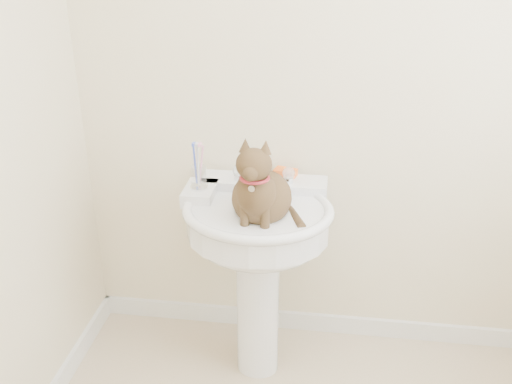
% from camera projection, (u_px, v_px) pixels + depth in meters
% --- Properties ---
extents(wall_back, '(2.20, 0.00, 2.50)m').
position_uv_depth(wall_back, '(345.00, 70.00, 2.20)').
color(wall_back, beige).
rests_on(wall_back, ground).
extents(baseboard_back, '(2.20, 0.02, 0.09)m').
position_uv_depth(baseboard_back, '(329.00, 323.00, 2.70)').
color(baseboard_back, white).
rests_on(baseboard_back, floor).
extents(pedestal_sink, '(0.59, 0.58, 0.82)m').
position_uv_depth(pedestal_sink, '(257.00, 239.00, 2.23)').
color(pedestal_sink, white).
rests_on(pedestal_sink, floor).
extents(faucet, '(0.28, 0.12, 0.14)m').
position_uv_depth(faucet, '(263.00, 174.00, 2.27)').
color(faucet, silver).
rests_on(faucet, pedestal_sink).
extents(soap_bar, '(0.10, 0.08, 0.03)m').
position_uv_depth(soap_bar, '(285.00, 173.00, 2.35)').
color(soap_bar, orange).
rests_on(soap_bar, pedestal_sink).
extents(toothbrush_cup, '(0.07, 0.07, 0.18)m').
position_uv_depth(toothbrush_cup, '(199.00, 177.00, 2.22)').
color(toothbrush_cup, silver).
rests_on(toothbrush_cup, pedestal_sink).
extents(cat, '(0.25, 0.31, 0.45)m').
position_uv_depth(cat, '(261.00, 193.00, 2.07)').
color(cat, brown).
rests_on(cat, pedestal_sink).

